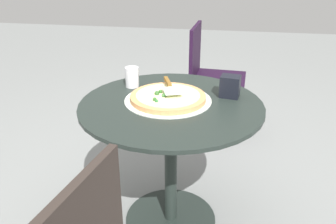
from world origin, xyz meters
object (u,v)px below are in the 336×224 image
object	(u,v)px
patio_table	(171,140)
napkin_dispenser	(230,86)
pizza_on_tray	(168,98)
drinking_cup	(132,77)
pizza_server	(170,86)
patio_chair_corner	(209,72)

from	to	relation	value
patio_table	napkin_dispenser	bearing A→B (deg)	-154.58
pizza_on_tray	drinking_cup	xyz separation A→B (m)	(0.21, -0.15, 0.04)
pizza_server	patio_chair_corner	world-z (taller)	patio_chair_corner
pizza_server	pizza_on_tray	bearing A→B (deg)	91.34
pizza_on_tray	drinking_cup	size ratio (longest dim) A/B	3.99
patio_table	pizza_on_tray	size ratio (longest dim) A/B	2.09
pizza_on_tray	patio_chair_corner	world-z (taller)	patio_chair_corner
pizza_server	drinking_cup	xyz separation A→B (m)	(0.21, -0.10, -0.00)
drinking_cup	patio_chair_corner	xyz separation A→B (m)	(-0.35, -0.89, -0.24)
pizza_on_tray	drinking_cup	world-z (taller)	drinking_cup
drinking_cup	patio_chair_corner	distance (m)	0.99
pizza_server	patio_chair_corner	bearing A→B (deg)	-98.02
drinking_cup	patio_table	bearing A→B (deg)	142.35
pizza_on_tray	patio_chair_corner	distance (m)	1.07
napkin_dispenser	patio_chair_corner	bearing A→B (deg)	-72.10
patio_table	pizza_server	distance (m)	0.26
pizza_server	patio_chair_corner	distance (m)	1.03
napkin_dispenser	patio_chair_corner	xyz separation A→B (m)	(0.14, -0.95, -0.24)
drinking_cup	patio_chair_corner	bearing A→B (deg)	-111.38
patio_table	pizza_server	xyz separation A→B (m)	(0.02, -0.08, 0.25)
drinking_cup	napkin_dispenser	bearing A→B (deg)	173.84
drinking_cup	napkin_dispenser	world-z (taller)	napkin_dispenser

